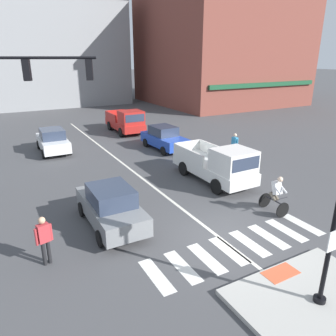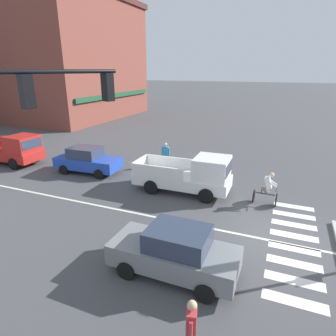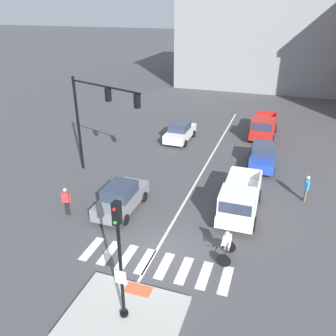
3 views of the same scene
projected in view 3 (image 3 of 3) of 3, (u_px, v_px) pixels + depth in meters
ground_plane at (160, 254)px, 16.35m from camera, size 300.00×300.00×0.00m
traffic_island at (124, 316)px, 13.02m from camera, size 4.29×3.34×0.15m
tactile_pad_front at (138, 290)px, 14.11m from camera, size 1.10×0.60×0.01m
signal_pole at (120, 252)px, 11.71m from camera, size 0.44×0.38×4.89m
crosswalk_stripe_a at (92, 249)px, 16.70m from camera, size 0.44×1.80×0.01m
crosswalk_stripe_b at (109, 253)px, 16.43m from camera, size 0.44×1.80×0.01m
crosswalk_stripe_c at (127, 257)px, 16.16m from camera, size 0.44×1.80×0.01m
crosswalk_stripe_d at (145, 261)px, 15.89m from camera, size 0.44×1.80×0.01m
crosswalk_stripe_e at (164, 266)px, 15.61m from camera, size 0.44×1.80×0.01m
crosswalk_stripe_f at (184, 270)px, 15.34m from camera, size 0.44×1.80×0.01m
crosswalk_stripe_g at (204, 275)px, 15.07m from camera, size 0.44×1.80×0.01m
crosswalk_stripe_h at (226, 280)px, 14.80m from camera, size 0.44×1.80×0.01m
lane_centre_line at (205, 167)px, 24.96m from camera, size 0.14×28.00×0.01m
traffic_light_mast at (95, 111)px, 21.83m from camera, size 5.65×2.18×6.48m
building_corner_left at (262, 32)px, 49.96m from camera, size 21.60×18.29×13.84m
car_blue_eastbound_far at (262, 156)px, 24.81m from camera, size 2.01×4.18×1.64m
car_white_westbound_distant at (180, 132)px, 29.45m from camera, size 1.90×4.13×1.64m
car_grey_westbound_near at (121, 198)px, 19.48m from camera, size 1.86×4.11×1.64m
pickup_truck_red_eastbound_distant at (263, 127)px, 29.97m from camera, size 2.12×5.13×2.08m
pickup_truck_white_eastbound_mid at (239, 201)px, 18.87m from camera, size 2.11×5.12×2.08m
cyclist at (227, 245)px, 15.59m from camera, size 0.71×1.12×1.68m
pedestrian_at_curb_left at (66, 199)px, 18.99m from camera, size 0.54×0.30×1.67m
pedestrian_waiting_far_side at (307, 186)px, 20.31m from camera, size 0.26×0.55×1.67m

